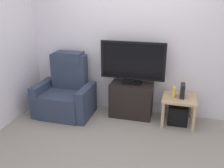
% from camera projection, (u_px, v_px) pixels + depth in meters
% --- Properties ---
extents(ground_plane, '(6.40, 6.40, 0.00)m').
position_uv_depth(ground_plane, '(115.00, 141.00, 3.66)').
color(ground_plane, gray).
extents(wall_back, '(6.40, 0.06, 2.60)m').
position_uv_depth(wall_back, '(132.00, 40.00, 4.24)').
color(wall_back, silver).
rests_on(wall_back, ground).
extents(tv_stand, '(0.72, 0.40, 0.60)m').
position_uv_depth(tv_stand, '(131.00, 100.00, 4.33)').
color(tv_stand, black).
rests_on(tv_stand, ground).
extents(television, '(1.09, 0.20, 0.72)m').
position_uv_depth(television, '(133.00, 62.00, 4.11)').
color(television, black).
rests_on(television, tv_stand).
extents(recliner_armchair, '(0.98, 0.78, 1.08)m').
position_uv_depth(recliner_armchair, '(66.00, 94.00, 4.41)').
color(recliner_armchair, '#2D384C').
rests_on(recliner_armchair, ground).
extents(side_table, '(0.54, 0.54, 0.46)m').
position_uv_depth(side_table, '(179.00, 101.00, 4.05)').
color(side_table, tan).
rests_on(side_table, ground).
extents(subwoofer_box, '(0.32, 0.32, 0.32)m').
position_uv_depth(subwoofer_box, '(178.00, 114.00, 4.13)').
color(subwoofer_box, black).
rests_on(subwoofer_box, ground).
extents(book_upright, '(0.04, 0.13, 0.18)m').
position_uv_depth(book_upright, '(174.00, 92.00, 4.00)').
color(book_upright, gold).
rests_on(book_upright, side_table).
extents(game_console, '(0.07, 0.20, 0.22)m').
position_uv_depth(game_console, '(182.00, 91.00, 3.98)').
color(game_console, black).
rests_on(game_console, side_table).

